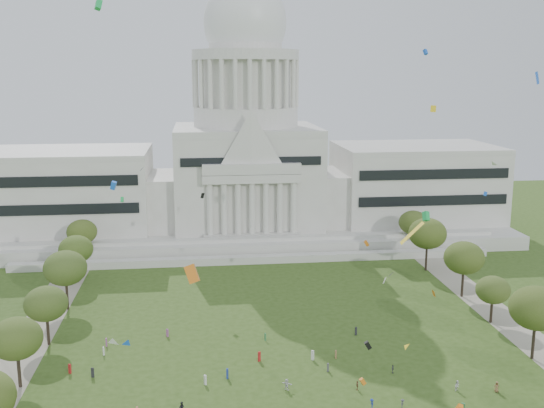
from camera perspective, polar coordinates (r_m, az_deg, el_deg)
capitol at (r=199.47m, az=-2.31°, el=3.51°), size 160.00×64.50×91.30m
path_left at (r=128.43m, az=-21.48°, el=-12.44°), size 8.00×160.00×0.04m
path_right at (r=139.26m, az=21.16°, el=-10.50°), size 8.00×160.00×0.04m
row_tree_l_2 at (r=113.14m, az=-21.95°, el=-11.13°), size 8.42×8.42×11.97m
row_tree_r_2 at (r=123.89m, az=22.61°, el=-8.62°), size 9.55×9.55×13.58m
row_tree_l_3 at (r=128.01m, az=-19.60°, el=-8.42°), size 8.12×8.12×11.55m
row_tree_r_3 at (r=138.99m, az=19.19°, el=-7.29°), size 7.01×7.01×9.98m
row_tree_l_4 at (r=144.79m, az=-18.05°, el=-5.49°), size 9.29×9.29×13.21m
row_tree_r_4 at (r=151.91m, az=16.84°, el=-4.65°), size 9.19×9.19×13.06m
row_tree_l_5 at (r=162.80m, az=-17.17°, el=-3.90°), size 8.33×8.33×11.85m
row_tree_r_5 at (r=169.27m, az=13.77°, el=-2.59°), size 9.82×9.82×13.96m
row_tree_l_6 at (r=180.39m, az=-16.67°, el=-2.41°), size 8.19×8.19×11.64m
row_tree_r_6 at (r=186.79m, az=12.56°, el=-1.64°), size 8.42×8.42×11.97m
person_0 at (r=113.07m, az=19.50°, el=-15.19°), size 1.05×0.90×1.81m
person_2 at (r=111.55m, az=16.28°, el=-15.37°), size 1.03×0.93×1.80m
person_3 at (r=103.65m, az=8.93°, el=-17.27°), size 0.62×1.10×1.65m
person_4 at (r=108.64m, az=7.65°, el=-15.81°), size 0.74×1.03×1.57m
person_5 at (r=107.61m, az=1.33°, el=-15.87°), size 1.91×1.56×1.95m
person_8 at (r=102.14m, az=-8.11°, el=-17.62°), size 1.05×0.79×1.92m
person_9 at (r=104.57m, az=11.62°, el=-17.14°), size 0.96×1.11×1.53m
person_10 at (r=114.91m, az=10.77°, el=-14.33°), size 0.73×0.98×1.49m
distant_crowd at (r=108.96m, az=-4.62°, el=-15.61°), size 62.23×39.12×1.93m
kite_swarm at (r=89.45m, az=2.81°, el=-1.84°), size 83.92×99.30×64.37m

